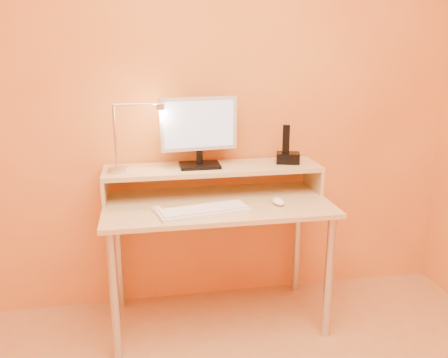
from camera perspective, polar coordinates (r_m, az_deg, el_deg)
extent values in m
cube|color=#E9923F|center=(2.63, -2.04, 10.35)|extent=(3.00, 0.04, 2.50)
cylinder|color=silver|center=(2.34, -13.59, -14.27)|extent=(0.04, 0.04, 0.69)
cylinder|color=silver|center=(2.51, 12.98, -12.02)|extent=(0.04, 0.04, 0.69)
cylinder|color=silver|center=(2.78, -13.08, -9.13)|extent=(0.04, 0.04, 0.69)
cylinder|color=silver|center=(2.92, 9.16, -7.61)|extent=(0.04, 0.04, 0.69)
cube|color=tan|center=(2.44, -0.83, -3.18)|extent=(1.20, 0.60, 0.02)
cube|color=tan|center=(2.54, -14.71, -1.06)|extent=(0.02, 0.30, 0.14)
cube|color=tan|center=(2.70, 11.08, 0.23)|extent=(0.02, 0.30, 0.14)
cube|color=tan|center=(2.53, -1.40, 1.33)|extent=(1.20, 0.30, 0.02)
cube|color=black|center=(2.52, -3.06, 1.73)|extent=(0.22, 0.16, 0.02)
cylinder|color=black|center=(2.51, -3.08, 2.71)|extent=(0.04, 0.04, 0.07)
cube|color=silver|center=(2.48, -3.17, 6.92)|extent=(0.42, 0.09, 0.29)
cube|color=black|center=(2.50, -3.24, 7.00)|extent=(0.38, 0.06, 0.24)
cube|color=#B0C8EE|center=(2.46, -3.12, 6.86)|extent=(0.38, 0.05, 0.25)
cylinder|color=silver|center=(2.47, -13.25, 1.15)|extent=(0.10, 0.10, 0.02)
cylinder|color=silver|center=(2.44, -13.51, 5.19)|extent=(0.01, 0.01, 0.33)
cylinder|color=silver|center=(2.41, -10.88, 9.20)|extent=(0.24, 0.01, 0.01)
cylinder|color=silver|center=(2.41, -7.97, 8.98)|extent=(0.04, 0.04, 0.03)
cylinder|color=#FFEAC6|center=(2.41, -7.96, 8.60)|extent=(0.03, 0.03, 0.00)
cube|color=black|center=(2.62, 8.01, 2.65)|extent=(0.15, 0.13, 0.06)
cube|color=black|center=(2.59, 7.79, 5.00)|extent=(0.05, 0.04, 0.16)
cube|color=#2A81F6|center=(2.59, 9.31, 2.42)|extent=(0.01, 0.00, 0.04)
cube|color=silver|center=(2.26, -2.53, -4.14)|extent=(0.47, 0.23, 0.02)
ellipsoid|color=white|center=(2.41, 6.81, -2.81)|extent=(0.07, 0.11, 0.03)
cube|color=silver|center=(2.27, -7.96, -4.24)|extent=(0.09, 0.16, 0.02)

